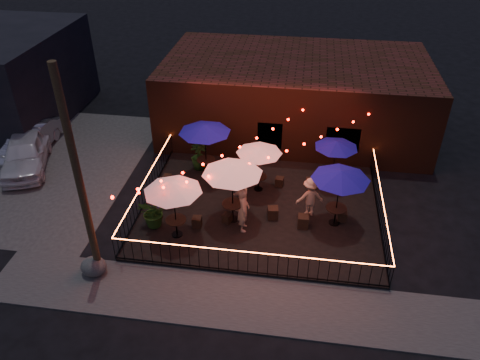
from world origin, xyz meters
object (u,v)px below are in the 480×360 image
Objects in this scene: cafe_table_1 at (205,129)px; utility_pole at (80,182)px; cafe_table_3 at (259,150)px; boulder at (94,266)px; cafe_table_5 at (336,145)px; cafe_table_2 at (232,170)px; cafe_table_0 at (173,188)px; cafe_table_4 at (341,176)px; cooler at (165,196)px.

utility_pole is at bearing -110.64° from cafe_table_1.
boulder is (-5.32, -6.05, -1.84)m from cafe_table_3.
cafe_table_1 reaches higher than boulder.
utility_pole reaches higher than cafe_table_3.
cafe_table_1 is 2.76m from cafe_table_3.
utility_pole is 3.57× the size of cafe_table_3.
cafe_table_2 is at bearing -140.14° from cafe_table_5.
cafe_table_0 is 0.82× the size of cafe_table_2.
cafe_table_5 is (6.19, 4.74, -0.29)m from cafe_table_0.
utility_pole is 3.13× the size of cafe_table_4.
cafe_table_0 is 4.02m from boulder.
boulder is at bearing -135.66° from cafe_table_0.
utility_pole is at bearing -140.45° from cafe_table_2.
cafe_table_1 reaches higher than cafe_table_4.
cafe_table_0 reaches higher than cooler.
cafe_table_3 is (2.85, 3.64, -0.22)m from cafe_table_0.
cafe_table_0 is 0.95× the size of cafe_table_5.
boulder is (-1.47, -4.25, -0.27)m from cooler.
cafe_table_0 is at bearing -147.79° from cafe_table_2.
utility_pole reaches higher than boulder.
utility_pole is 8.46× the size of cooler.
cafe_table_0 is 2.43m from cafe_table_2.
cooler is (-7.18, -2.90, -1.50)m from cafe_table_5.
utility_pole is 8.09m from cafe_table_3.
cafe_table_4 reaches higher than cafe_table_5.
cafe_table_5 reaches higher than cooler.
cafe_table_1 is 3.70m from cafe_table_2.
cafe_table_2 is 3.22× the size of cooler.
cafe_table_1 is at bearing -177.97° from cafe_table_5.
cafe_table_5 is (8.50, 7.06, -1.87)m from utility_pole.
cafe_table_4 is at bearing -30.26° from cafe_table_3.
cafe_table_4 reaches higher than cafe_table_3.
cooler is at bearing -157.99° from cafe_table_5.
cafe_table_4 is at bearing 24.93° from utility_pole.
cafe_table_1 is at bearing 161.00° from cafe_table_3.
cafe_table_1 reaches higher than cafe_table_3.
utility_pole is 3.22× the size of cafe_table_0.
cafe_table_0 is at bearing -142.52° from cafe_table_5.
cafe_table_3 is 3.94m from cafe_table_4.
cafe_table_3 is at bearing -161.71° from cafe_table_5.
cafe_table_1 is (0.26, 4.53, 0.15)m from cafe_table_0.
cafe_table_2 is at bearing -16.06° from cooler.
cafe_table_1 is at bearing 118.92° from cafe_table_2.
cafe_table_2 is 1.36× the size of cafe_table_3.
boulder is at bearing -111.45° from cafe_table_1.
cafe_table_5 is 7.89m from cooler.
cafe_table_2 reaches higher than cafe_table_4.
cafe_table_2 is at bearing 39.55° from utility_pole.
utility_pole is at bearing -155.07° from cafe_table_4.
cafe_table_3 is at bearing 48.69° from boulder.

